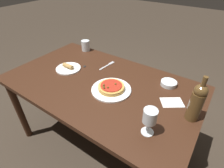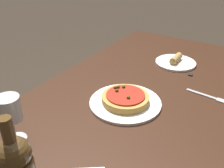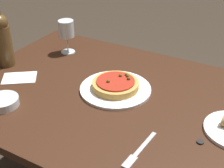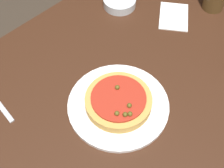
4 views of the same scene
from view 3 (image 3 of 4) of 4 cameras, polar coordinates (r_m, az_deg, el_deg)
The scene contains 9 objects.
dining_table at distance 1.27m, azimuth 5.07°, elevation -6.58°, with size 1.53×0.90×0.75m.
dinner_plate at distance 1.29m, azimuth 0.64°, elevation -0.92°, with size 0.30×0.30×0.01m.
pizza at distance 1.28m, azimuth 0.66°, elevation -0.06°, with size 0.19×0.19×0.05m.
wine_glass at distance 1.58m, azimuth -8.35°, elevation 9.77°, with size 0.08×0.08×0.17m.
wine_bottle at distance 1.52m, azimuth -19.37°, elevation 7.78°, with size 0.08×0.08×0.30m.
side_bowl at distance 1.27m, azimuth -19.33°, elevation -3.10°, with size 0.12×0.12×0.03m.
fork at distance 1.01m, azimuth 4.86°, elevation -12.24°, with size 0.04×0.19×0.00m.
paper_napkin at distance 1.44m, azimuth -16.56°, elevation 1.07°, with size 0.18×0.17×0.00m.
bottle_cap at distance 1.08m, azimuth 15.85°, elevation -10.15°, with size 0.02×0.02×0.01m.
Camera 3 is at (0.39, -0.93, 1.44)m, focal length 50.00 mm.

